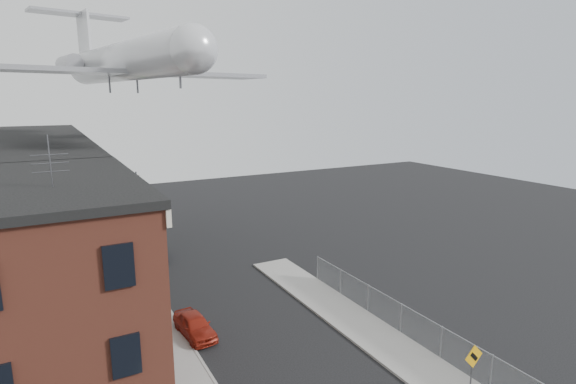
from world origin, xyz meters
The scene contains 18 objects.
sidewalk_left centered at (-5.50, 24.00, 0.06)m, with size 3.00×62.00×0.12m, color gray.
sidewalk_right centered at (5.50, 6.00, 0.06)m, with size 3.00×26.00×0.12m, color gray.
curb_left centered at (-4.05, 24.00, 0.07)m, with size 0.15×62.00×0.14m, color gray.
curb_right centered at (4.05, 6.00, 0.07)m, with size 0.15×26.00×0.14m, color gray.
corner_building centered at (-12.00, 7.00, 5.16)m, with size 10.31×12.30×12.15m.
row_house_a centered at (-11.96, 16.50, 5.13)m, with size 11.98×7.00×10.30m.
row_house_b centered at (-11.96, 23.50, 5.13)m, with size 11.98×7.00×10.30m.
row_house_c centered at (-11.96, 30.50, 5.13)m, with size 11.98×7.00×10.30m.
row_house_d centered at (-11.96, 37.50, 5.13)m, with size 11.98×7.00×10.30m.
row_house_e centered at (-11.96, 44.50, 5.13)m, with size 11.98×7.00×10.30m.
chainlink_fence centered at (7.00, 5.00, 1.00)m, with size 0.06×18.06×1.90m.
warning_sign centered at (5.60, -1.03, 1.88)m, with size 1.10×0.11×2.80m.
utility_pole centered at (-5.60, 18.00, 4.67)m, with size 1.80×0.26×9.00m.
street_tree centered at (-5.27, 27.92, 3.45)m, with size 3.22×3.20×5.20m.
car_near centered at (-3.52, 10.53, 0.65)m, with size 1.52×3.79×1.29m, color maroon.
car_mid centered at (-2.54, 24.46, 0.66)m, with size 1.41×4.03×1.33m, color black.
car_far centered at (-3.16, 34.29, 0.63)m, with size 1.76×4.33×1.26m, color gray.
airplane centered at (-4.10, 24.60, 16.20)m, with size 21.95×25.07×7.21m.
Camera 1 is at (-10.16, -12.79, 13.37)m, focal length 28.00 mm.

